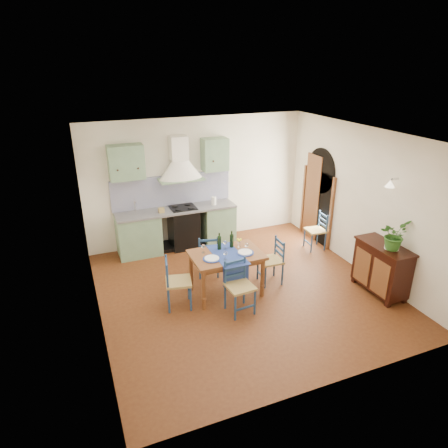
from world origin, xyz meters
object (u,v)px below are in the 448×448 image
Objects in this scene: potted_plant at (394,235)px; dining_table at (227,258)px; sideboard at (381,267)px; chair_near at (239,286)px.

dining_table is at bearing 155.95° from potted_plant.
chair_near is at bearing 170.97° from sideboard.
dining_table is 0.63m from chair_near.
chair_near is at bearing 167.78° from potted_plant.
potted_plant is at bearing -12.22° from chair_near.
potted_plant reaches higher than sideboard.
potted_plant is (2.56, -1.14, 0.50)m from dining_table.
sideboard reaches higher than chair_near.
potted_plant is at bearing -24.05° from dining_table.
dining_table is 2.40× the size of potted_plant.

